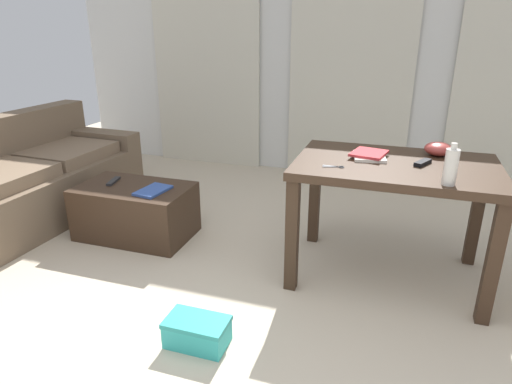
# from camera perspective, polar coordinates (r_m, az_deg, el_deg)

# --- Properties ---
(ground_plane) EXTENTS (8.29, 8.29, 0.00)m
(ground_plane) POSITION_cam_1_polar(r_m,az_deg,el_deg) (2.96, 5.49, -9.83)
(ground_plane) COLOR beige
(wall_back) EXTENTS (6.01, 0.10, 2.57)m
(wall_back) POSITION_cam_1_polar(r_m,az_deg,el_deg) (4.65, 12.33, 17.68)
(wall_back) COLOR silver
(wall_back) RESTS_ON ground
(curtains) EXTENTS (4.27, 0.03, 2.32)m
(curtains) POSITION_cam_1_polar(r_m,az_deg,el_deg) (4.58, 12.07, 16.04)
(curtains) COLOR beige
(curtains) RESTS_ON ground
(couch) EXTENTS (0.91, 1.84, 0.81)m
(couch) POSITION_cam_1_polar(r_m,az_deg,el_deg) (4.06, -27.03, 1.33)
(couch) COLOR brown
(couch) RESTS_ON ground
(coffee_table) EXTENTS (0.82, 0.50, 0.39)m
(coffee_table) POSITION_cam_1_polar(r_m,az_deg,el_deg) (3.43, -15.14, -2.38)
(coffee_table) COLOR #382619
(coffee_table) RESTS_ON ground
(craft_table) EXTENTS (1.15, 0.77, 0.74)m
(craft_table) POSITION_cam_1_polar(r_m,az_deg,el_deg) (2.75, 17.27, 1.36)
(craft_table) COLOR #382619
(craft_table) RESTS_ON ground
(bottle_near) EXTENTS (0.07, 0.07, 0.21)m
(bottle_near) POSITION_cam_1_polar(r_m,az_deg,el_deg) (2.40, 23.66, 3.00)
(bottle_near) COLOR beige
(bottle_near) RESTS_ON craft_table
(bowl) EXTENTS (0.17, 0.17, 0.08)m
(bowl) POSITION_cam_1_polar(r_m,az_deg,el_deg) (2.95, 22.32, 5.13)
(bowl) COLOR #9E3833
(bowl) RESTS_ON craft_table
(book_stack) EXTENTS (0.23, 0.26, 0.03)m
(book_stack) POSITION_cam_1_polar(r_m,az_deg,el_deg) (2.77, 14.28, 4.62)
(book_stack) COLOR silver
(book_stack) RESTS_ON craft_table
(tv_remote_on_table) EXTENTS (0.10, 0.15, 0.02)m
(tv_remote_on_table) POSITION_cam_1_polar(r_m,az_deg,el_deg) (2.72, 20.56, 3.53)
(tv_remote_on_table) COLOR black
(tv_remote_on_table) RESTS_ON craft_table
(scissors) EXTENTS (0.12, 0.05, 0.00)m
(scissors) POSITION_cam_1_polar(r_m,az_deg,el_deg) (2.55, 10.19, 3.21)
(scissors) COLOR #9EA0A5
(scissors) RESTS_ON craft_table
(tv_remote_primary) EXTENTS (0.08, 0.18, 0.02)m
(tv_remote_primary) POSITION_cam_1_polar(r_m,az_deg,el_deg) (3.49, -17.78, 1.33)
(tv_remote_primary) COLOR #232326
(tv_remote_primary) RESTS_ON coffee_table
(magazine) EXTENTS (0.20, 0.28, 0.02)m
(magazine) POSITION_cam_1_polar(r_m,az_deg,el_deg) (3.22, -13.04, 0.19)
(magazine) COLOR #33519E
(magazine) RESTS_ON coffee_table
(shoebox) EXTENTS (0.31, 0.19, 0.14)m
(shoebox) POSITION_cam_1_polar(r_m,az_deg,el_deg) (2.33, -7.53, -17.31)
(shoebox) COLOR #33B2AD
(shoebox) RESTS_ON ground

